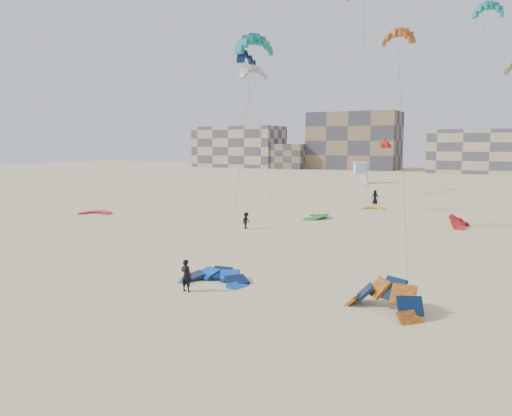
% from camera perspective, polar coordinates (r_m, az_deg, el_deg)
% --- Properties ---
extents(ground, '(320.00, 320.00, 0.00)m').
position_cam_1_polar(ground, '(29.38, -7.84, -8.78)').
color(ground, '#D0BE8B').
rests_on(ground, ground).
extents(kite_ground_blue, '(4.55, 4.75, 2.30)m').
position_cam_1_polar(kite_ground_blue, '(29.94, -4.81, -8.43)').
color(kite_ground_blue, '#0770E9').
rests_on(kite_ground_blue, ground).
extents(kite_ground_orange, '(5.34, 5.35, 4.04)m').
position_cam_1_polar(kite_ground_orange, '(25.66, 14.42, -11.36)').
color(kite_ground_orange, orange).
rests_on(kite_ground_orange, ground).
extents(kite_ground_red, '(4.71, 4.82, 0.65)m').
position_cam_1_polar(kite_ground_red, '(61.30, -17.86, -0.61)').
color(kite_ground_red, red).
rests_on(kite_ground_red, ground).
extents(kite_ground_green, '(4.58, 4.35, 1.66)m').
position_cam_1_polar(kite_ground_green, '(55.34, 6.77, -1.13)').
color(kite_ground_green, '#277B1C').
rests_on(kite_ground_green, ground).
extents(kite_ground_red_far, '(3.67, 3.59, 3.46)m').
position_cam_1_polar(kite_ground_red_far, '(52.67, 22.22, -2.07)').
color(kite_ground_red_far, red).
rests_on(kite_ground_red_far, ground).
extents(kite_ground_yellow, '(2.98, 3.16, 1.09)m').
position_cam_1_polar(kite_ground_yellow, '(64.12, 13.24, -0.12)').
color(kite_ground_yellow, yellow).
rests_on(kite_ground_yellow, ground).
extents(kitesurfer_main, '(0.66, 0.44, 1.81)m').
position_cam_1_polar(kitesurfer_main, '(28.07, -7.99, -7.64)').
color(kitesurfer_main, black).
rests_on(kitesurfer_main, ground).
extents(kitesurfer_c, '(0.73, 1.10, 1.59)m').
position_cam_1_polar(kitesurfer_c, '(47.95, -1.13, -1.44)').
color(kitesurfer_c, black).
rests_on(kitesurfer_c, ground).
extents(kitesurfer_e, '(0.96, 0.67, 1.88)m').
position_cam_1_polar(kitesurfer_e, '(69.41, 13.45, 1.22)').
color(kitesurfer_e, black).
rests_on(kitesurfer_e, ground).
extents(kite_fly_teal_a, '(6.18, 4.97, 17.35)m').
position_cam_1_polar(kite_fly_teal_a, '(48.56, -0.15, 17.97)').
color(kite_fly_teal_a, '#178981').
rests_on(kite_fly_teal_a, ground).
extents(kite_fly_orange, '(8.87, 30.18, 19.47)m').
position_cam_1_polar(kite_fly_orange, '(57.61, 15.93, 18.17)').
color(kite_fly_orange, orange).
rests_on(kite_fly_orange, ground).
extents(kite_fly_grey, '(4.78, 4.58, 16.56)m').
position_cam_1_polar(kite_fly_grey, '(60.03, -0.29, 15.09)').
color(kite_fly_grey, beige).
rests_on(kite_fly_grey, ground).
extents(kite_fly_navy, '(5.71, 4.11, 21.47)m').
position_cam_1_polar(kite_fly_navy, '(78.81, -1.17, 16.69)').
color(kite_fly_navy, '#071639').
rests_on(kite_fly_navy, ground).
extents(kite_fly_teal_b, '(7.99, 5.20, 26.49)m').
position_cam_1_polar(kite_fly_teal_b, '(80.25, 25.05, 19.70)').
color(kite_fly_teal_b, '#178981').
rests_on(kite_fly_teal_b, ground).
extents(kite_fly_red, '(4.43, 7.83, 8.26)m').
position_cam_1_polar(kite_fly_red, '(90.93, 14.57, 7.05)').
color(kite_fly_red, red).
rests_on(kite_fly_red, ground).
extents(lifeguard_tower_far, '(4.14, 6.45, 4.30)m').
position_cam_1_polar(lifeguard_tower_far, '(106.10, 11.81, 3.97)').
color(lifeguard_tower_far, white).
rests_on(lifeguard_tower_far, ground).
extents(condo_west_a, '(30.00, 15.00, 14.00)m').
position_cam_1_polar(condo_west_a, '(175.69, -1.95, 7.00)').
color(condo_west_a, tan).
rests_on(condo_west_a, ground).
extents(condo_west_b, '(28.00, 14.00, 18.00)m').
position_cam_1_polar(condo_west_b, '(163.68, 11.16, 7.54)').
color(condo_west_b, '#7C634B').
rests_on(condo_west_b, ground).
extents(condo_mid, '(32.00, 16.00, 12.00)m').
position_cam_1_polar(condo_mid, '(153.10, 25.27, 5.87)').
color(condo_mid, tan).
rests_on(condo_mid, ground).
extents(condo_fill_left, '(12.00, 10.00, 8.00)m').
position_cam_1_polar(condo_fill_left, '(164.98, 3.80, 5.92)').
color(condo_fill_left, '#7C634B').
rests_on(condo_fill_left, ground).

